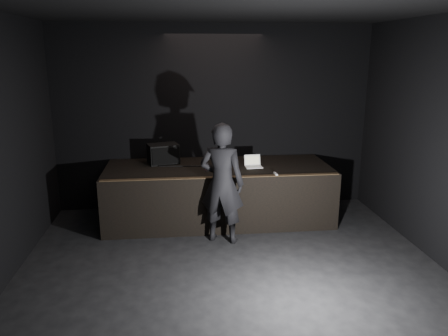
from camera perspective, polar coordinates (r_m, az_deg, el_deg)
name	(u,v)px	position (r m, az deg, el deg)	size (l,w,h in m)	color
ground	(239,299)	(5.67, 2.03, -16.75)	(7.00, 7.00, 0.00)	black
room_walls	(241,140)	(4.92, 2.24, 3.73)	(6.10, 7.10, 3.52)	black
stage_riser	(218,193)	(7.94, -0.75, -3.28)	(4.00, 1.50, 1.00)	black
riser_lip	(222,177)	(7.11, -0.22, -1.18)	(3.92, 0.10, 0.01)	brown
stage_monitor	(163,154)	(8.05, -7.92, 1.85)	(0.61, 0.51, 0.36)	black
cable	(186,166)	(7.81, -5.00, 0.25)	(0.02, 0.02, 0.94)	black
laptop	(253,164)	(7.78, 3.83, 0.56)	(0.31, 0.28, 0.20)	silver
beer_can	(207,167)	(7.43, -2.25, 0.09)	(0.07, 0.07, 0.16)	silver
plastic_cup	(237,162)	(7.89, 1.69, 0.77)	(0.08, 0.08, 0.10)	white
wii_remote	(276,174)	(7.31, 6.76, -0.77)	(0.04, 0.16, 0.03)	silver
person	(222,183)	(6.89, -0.27, -2.02)	(0.71, 0.46, 1.94)	black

